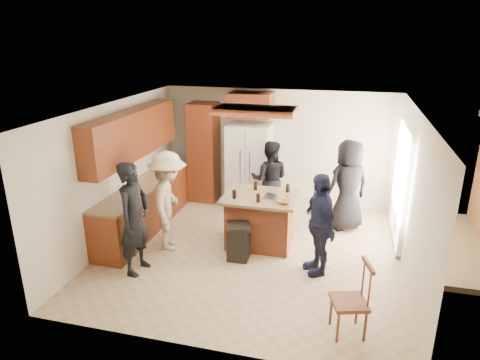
% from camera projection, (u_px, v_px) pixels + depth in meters
% --- Properties ---
extents(person_front_left, '(0.55, 0.71, 1.81)m').
position_uv_depth(person_front_left, '(135.00, 219.00, 6.58)').
color(person_front_left, black).
rests_on(person_front_left, ground).
extents(person_behind_left, '(0.83, 0.56, 1.60)m').
position_uv_depth(person_behind_left, '(270.00, 179.00, 8.67)').
color(person_behind_left, black).
rests_on(person_behind_left, ground).
extents(person_behind_right, '(1.03, 0.95, 1.76)m').
position_uv_depth(person_behind_right, '(348.00, 185.00, 8.10)').
color(person_behind_right, black).
rests_on(person_behind_right, ground).
extents(person_side_right, '(0.88, 1.09, 1.65)m').
position_uv_depth(person_side_right, '(319.00, 224.00, 6.59)').
color(person_side_right, '#1C1E38').
rests_on(person_side_right, ground).
extents(person_counter, '(0.80, 1.23, 1.75)m').
position_uv_depth(person_counter, '(169.00, 201.00, 7.34)').
color(person_counter, tan).
rests_on(person_counter, ground).
extents(left_cabinetry, '(0.64, 3.00, 2.30)m').
position_uv_depth(left_cabinetry, '(141.00, 182.00, 8.05)').
color(left_cabinetry, maroon).
rests_on(left_cabinetry, ground).
extents(back_wall_units, '(1.80, 0.60, 2.45)m').
position_uv_depth(back_wall_units, '(215.00, 141.00, 9.34)').
color(back_wall_units, maroon).
rests_on(back_wall_units, ground).
extents(refrigerator, '(0.90, 0.76, 1.80)m').
position_uv_depth(refrigerator, '(249.00, 166.00, 9.24)').
color(refrigerator, white).
rests_on(refrigerator, ground).
extents(kitchen_island, '(1.28, 1.03, 0.93)m').
position_uv_depth(kitchen_island, '(260.00, 219.00, 7.60)').
color(kitchen_island, '#984127').
rests_on(kitchen_island, ground).
extents(island_items, '(1.01, 0.70, 0.15)m').
position_uv_depth(island_items, '(272.00, 196.00, 7.30)').
color(island_items, silver).
rests_on(island_items, kitchen_island).
extents(trash_bin, '(0.46, 0.46, 0.63)m').
position_uv_depth(trash_bin, '(239.00, 241.00, 7.13)').
color(trash_bin, black).
rests_on(trash_bin, ground).
extents(spindle_chair, '(0.52, 0.52, 0.99)m').
position_uv_depth(spindle_chair, '(351.00, 302.00, 5.31)').
color(spindle_chair, maroon).
rests_on(spindle_chair, ground).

